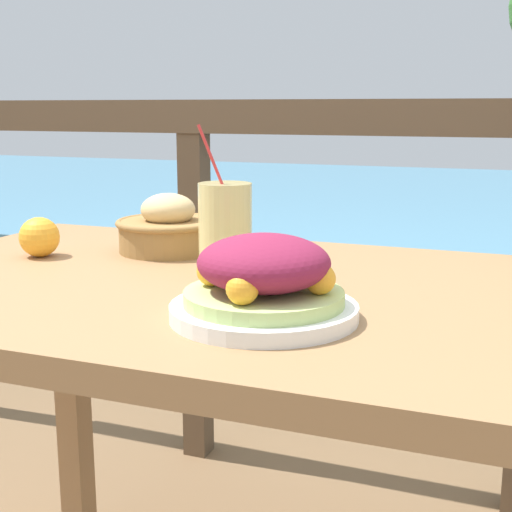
% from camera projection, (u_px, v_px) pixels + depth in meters
% --- Properties ---
extents(patio_table, '(1.20, 0.77, 0.76)m').
position_uv_depth(patio_table, '(227.00, 345.00, 1.14)').
color(patio_table, '#997047').
rests_on(patio_table, ground_plane).
extents(railing_fence, '(2.80, 0.08, 1.05)m').
position_uv_depth(railing_fence, '(351.00, 216.00, 1.86)').
color(railing_fence, brown).
rests_on(railing_fence, ground_plane).
extents(sea_backdrop, '(12.00, 4.00, 0.52)m').
position_uv_depth(sea_backdrop, '(449.00, 239.00, 4.25)').
color(sea_backdrop, teal).
rests_on(sea_backdrop, ground_plane).
extents(salad_plate, '(0.24, 0.24, 0.11)m').
position_uv_depth(salad_plate, '(264.00, 283.00, 0.91)').
color(salad_plate, white).
rests_on(salad_plate, patio_table).
extents(drink_glass, '(0.09, 0.09, 0.24)m').
position_uv_depth(drink_glass, '(225.00, 228.00, 1.17)').
color(drink_glass, '#DBCC7F').
rests_on(drink_glass, patio_table).
extents(bread_basket, '(0.20, 0.20, 0.11)m').
position_uv_depth(bread_basket, '(169.00, 229.00, 1.35)').
color(bread_basket, olive).
rests_on(bread_basket, patio_table).
extents(orange_near_basket, '(0.07, 0.07, 0.07)m').
position_uv_depth(orange_near_basket, '(39.00, 237.00, 1.30)').
color(orange_near_basket, '#F9A328').
rests_on(orange_near_basket, patio_table).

